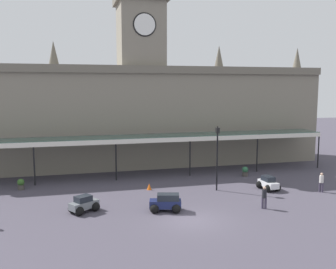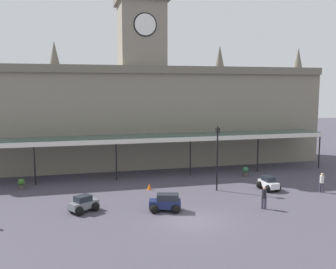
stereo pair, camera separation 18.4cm
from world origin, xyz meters
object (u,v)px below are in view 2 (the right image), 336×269
(planter_near_kerb, at_px, (246,171))
(car_white_sedan, at_px, (268,184))
(car_grey_sedan, at_px, (84,205))
(car_navy_estate, at_px, (166,204))
(pedestrian_near_entrance, at_px, (264,197))
(victorian_lamppost, at_px, (217,151))
(traffic_cone, at_px, (149,187))
(planter_by_canopy, at_px, (21,184))
(pedestrian_beside_cars, at_px, (322,182))

(planter_near_kerb, bearing_deg, car_white_sedan, -93.14)
(car_grey_sedan, relative_size, car_navy_estate, 0.94)
(car_grey_sedan, xyz_separation_m, pedestrian_near_entrance, (12.78, -2.53, 0.41))
(car_white_sedan, distance_m, victorian_lamppost, 5.35)
(traffic_cone, xyz_separation_m, planter_near_kerb, (10.27, 2.54, 0.21))
(car_grey_sedan, height_order, planter_by_canopy, car_grey_sedan)
(pedestrian_near_entrance, xyz_separation_m, traffic_cone, (-7.13, 7.06, -0.63))
(car_white_sedan, xyz_separation_m, pedestrian_beside_cars, (3.96, -1.78, 0.41))
(car_grey_sedan, bearing_deg, pedestrian_near_entrance, -11.20)
(car_navy_estate, relative_size, planter_by_canopy, 2.50)
(car_navy_estate, distance_m, victorian_lamppost, 7.53)
(car_grey_sedan, bearing_deg, car_white_sedan, 7.25)
(car_white_sedan, relative_size, traffic_cone, 3.76)
(victorian_lamppost, bearing_deg, car_grey_sedan, -165.46)
(car_grey_sedan, distance_m, victorian_lamppost, 11.98)
(traffic_cone, bearing_deg, planter_by_canopy, 165.66)
(car_grey_sedan, height_order, pedestrian_near_entrance, pedestrian_near_entrance)
(pedestrian_beside_cars, height_order, traffic_cone, pedestrian_beside_cars)
(car_white_sedan, xyz_separation_m, car_navy_estate, (-9.95, -3.29, 0.06))
(car_grey_sedan, distance_m, pedestrian_beside_cars, 19.62)
(traffic_cone, height_order, planter_near_kerb, planter_near_kerb)
(pedestrian_near_entrance, bearing_deg, car_white_sedan, 57.63)
(car_white_sedan, bearing_deg, planter_by_canopy, 165.71)
(car_navy_estate, height_order, victorian_lamppost, victorian_lamppost)
(car_navy_estate, xyz_separation_m, pedestrian_near_entrance, (7.08, -1.23, 0.34))
(pedestrian_near_entrance, height_order, traffic_cone, pedestrian_near_entrance)
(car_white_sedan, distance_m, car_grey_sedan, 15.77)
(car_grey_sedan, relative_size, victorian_lamppost, 0.41)
(pedestrian_beside_cars, xyz_separation_m, planter_near_kerb, (-3.68, 6.85, -0.42))
(car_grey_sedan, distance_m, pedestrian_near_entrance, 13.04)
(car_grey_sedan, distance_m, planter_by_canopy, 8.90)
(traffic_cone, bearing_deg, car_white_sedan, -14.25)
(pedestrian_beside_cars, distance_m, victorian_lamppost, 9.14)
(traffic_cone, bearing_deg, victorian_lamppost, -16.07)
(car_white_sedan, height_order, pedestrian_beside_cars, pedestrian_beside_cars)
(traffic_cone, relative_size, planter_near_kerb, 0.58)
(car_white_sedan, relative_size, planter_near_kerb, 2.19)
(car_navy_estate, distance_m, traffic_cone, 5.83)
(pedestrian_beside_cars, bearing_deg, car_navy_estate, -173.79)
(car_grey_sedan, xyz_separation_m, car_navy_estate, (5.70, -1.30, 0.06))
(pedestrian_beside_cars, relative_size, victorian_lamppost, 0.30)
(pedestrian_beside_cars, bearing_deg, victorian_lamppost, 162.09)
(car_navy_estate, bearing_deg, pedestrian_beside_cars, 6.21)
(car_white_sedan, xyz_separation_m, traffic_cone, (-9.99, 2.54, -0.22))
(car_grey_sedan, height_order, car_navy_estate, car_navy_estate)
(traffic_cone, distance_m, planter_by_canopy, 11.12)
(victorian_lamppost, relative_size, traffic_cone, 9.94)
(pedestrian_near_entrance, xyz_separation_m, planter_by_canopy, (-17.90, 9.81, -0.42))
(pedestrian_beside_cars, bearing_deg, planter_by_canopy, 164.05)
(pedestrian_near_entrance, relative_size, victorian_lamppost, 0.30)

